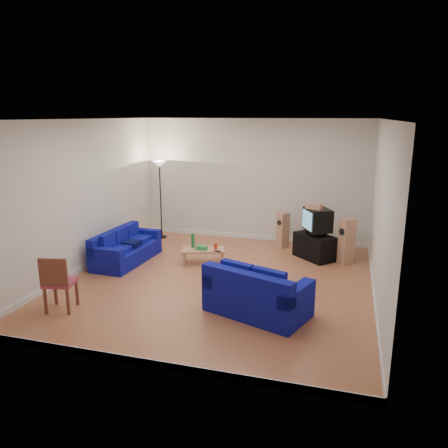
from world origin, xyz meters
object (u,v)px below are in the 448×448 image
(coffee_table, at_px, (203,251))
(tv_stand, at_px, (314,247))
(television, at_px, (317,220))
(sofa_loveseat, at_px, (256,297))
(sofa_three_seat, at_px, (125,250))

(coffee_table, distance_m, tv_stand, 2.61)
(tv_stand, height_order, television, television)
(sofa_loveseat, relative_size, television, 2.30)
(sofa_loveseat, distance_m, tv_stand, 3.35)
(coffee_table, bearing_deg, sofa_three_seat, -168.73)
(tv_stand, bearing_deg, sofa_loveseat, -58.74)
(sofa_three_seat, bearing_deg, television, 111.98)
(coffee_table, xyz_separation_m, television, (2.41, 1.12, 0.63))
(sofa_three_seat, xyz_separation_m, television, (4.19, 1.47, 0.66))
(sofa_loveseat, bearing_deg, tv_stand, 97.76)
(coffee_table, bearing_deg, tv_stand, 24.17)
(sofa_three_seat, distance_m, coffee_table, 1.81)
(sofa_loveseat, relative_size, tv_stand, 1.98)
(sofa_loveseat, bearing_deg, coffee_table, 147.05)
(television, bearing_deg, coffee_table, -92.22)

